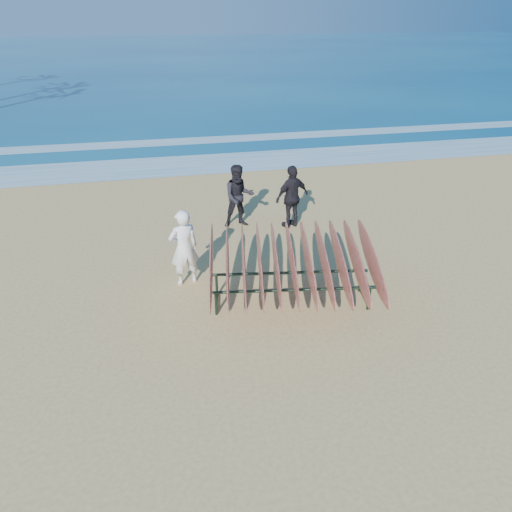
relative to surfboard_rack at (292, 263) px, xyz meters
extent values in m
plane|color=tan|center=(-0.64, -0.46, -0.90)|extent=(120.00, 120.00, 0.00)
plane|color=navy|center=(-0.64, 54.54, -0.90)|extent=(160.00, 160.00, 0.00)
plane|color=white|center=(-0.64, 9.54, -0.89)|extent=(160.00, 160.00, 0.00)
plane|color=white|center=(-0.64, 13.04, -0.89)|extent=(160.00, 160.00, 0.00)
cylinder|color=black|center=(-1.51, -0.10, -0.65)|extent=(0.06, 0.06, 0.50)
cylinder|color=black|center=(1.41, -0.55, -0.65)|extent=(0.06, 0.06, 0.50)
cylinder|color=black|center=(-1.41, 0.55, -0.65)|extent=(0.06, 0.06, 0.50)
cylinder|color=black|center=(1.51, 0.10, -0.65)|extent=(0.06, 0.06, 0.50)
cylinder|color=black|center=(-0.05, -0.32, -0.40)|extent=(3.17, 0.54, 0.06)
cylinder|color=black|center=(0.05, 0.32, -0.40)|extent=(3.17, 0.54, 0.06)
cylinder|color=black|center=(-1.46, 0.22, -0.82)|extent=(0.14, 0.65, 0.04)
cylinder|color=black|center=(1.46, -0.22, -0.82)|extent=(0.14, 0.65, 0.04)
ellipsoid|color=#740808|center=(-1.53, 0.23, 0.02)|extent=(0.45, 2.50, 1.10)
ellipsoid|color=#740808|center=(-1.23, 0.19, 0.02)|extent=(0.45, 2.50, 1.10)
ellipsoid|color=#740808|center=(-0.92, 0.14, 0.02)|extent=(0.45, 2.50, 1.10)
ellipsoid|color=#740808|center=(-0.61, 0.09, 0.02)|extent=(0.45, 2.50, 1.10)
ellipsoid|color=#740808|center=(-0.31, 0.05, 0.02)|extent=(0.45, 2.50, 1.10)
ellipsoid|color=#740808|center=(0.00, 0.00, 0.02)|extent=(0.45, 2.50, 1.10)
ellipsoid|color=#740808|center=(0.31, -0.05, 0.02)|extent=(0.45, 2.50, 1.10)
ellipsoid|color=#740808|center=(0.61, -0.09, 0.02)|extent=(0.45, 2.50, 1.10)
ellipsoid|color=#740808|center=(0.92, -0.14, 0.02)|extent=(0.45, 2.50, 1.10)
ellipsoid|color=#740808|center=(1.23, -0.19, 0.02)|extent=(0.45, 2.50, 1.10)
ellipsoid|color=#740808|center=(1.53, -0.23, 0.02)|extent=(0.45, 2.50, 1.10)
imported|color=white|center=(-1.98, 1.19, -0.06)|extent=(0.69, 0.54, 1.68)
imported|color=black|center=(-0.36, 3.81, -0.06)|extent=(0.84, 0.67, 1.69)
imported|color=black|center=(1.00, 3.49, -0.06)|extent=(1.07, 0.73, 1.69)
camera|label=1|loc=(-2.26, -7.29, 4.31)|focal=32.00mm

